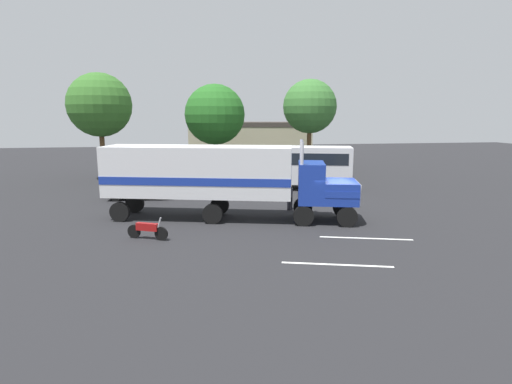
{
  "coord_description": "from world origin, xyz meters",
  "views": [
    {
      "loc": [
        -7.76,
        -21.42,
        5.84
      ],
      "look_at": [
        -4.01,
        0.98,
        1.6
      ],
      "focal_mm": 28.82,
      "sensor_mm": 36.0,
      "label": 1
    }
  ],
  "objects_px": {
    "parked_car": "(140,187)",
    "tree_right": "(310,107)",
    "person_bystander": "(290,196)",
    "tree_left": "(100,105)",
    "motorcycle": "(148,229)",
    "parked_bus": "(282,163)",
    "tree_center": "(215,115)",
    "semi_truck": "(218,175)"
  },
  "relations": [
    {
      "from": "parked_car",
      "to": "tree_right",
      "type": "relative_size",
      "value": 0.48
    },
    {
      "from": "person_bystander",
      "to": "tree_left",
      "type": "bearing_deg",
      "value": 133.06
    },
    {
      "from": "motorcycle",
      "to": "tree_left",
      "type": "xyz_separation_m",
      "value": [
        -5.63,
        19.75,
        6.26
      ]
    },
    {
      "from": "tree_right",
      "to": "person_bystander",
      "type": "bearing_deg",
      "value": -110.63
    },
    {
      "from": "person_bystander",
      "to": "motorcycle",
      "type": "height_order",
      "value": "person_bystander"
    },
    {
      "from": "person_bystander",
      "to": "parked_bus",
      "type": "distance_m",
      "value": 7.9
    },
    {
      "from": "parked_bus",
      "to": "tree_center",
      "type": "distance_m",
      "value": 10.58
    },
    {
      "from": "parked_car",
      "to": "tree_left",
      "type": "distance_m",
      "value": 12.05
    },
    {
      "from": "tree_center",
      "to": "person_bystander",
      "type": "bearing_deg",
      "value": -78.02
    },
    {
      "from": "semi_truck",
      "to": "tree_left",
      "type": "height_order",
      "value": "tree_left"
    },
    {
      "from": "parked_car",
      "to": "tree_right",
      "type": "distance_m",
      "value": 19.58
    },
    {
      "from": "person_bystander",
      "to": "semi_truck",
      "type": "bearing_deg",
      "value": -161.89
    },
    {
      "from": "parked_bus",
      "to": "semi_truck",
      "type": "bearing_deg",
      "value": -122.41
    },
    {
      "from": "parked_car",
      "to": "tree_left",
      "type": "bearing_deg",
      "value": 113.83
    },
    {
      "from": "motorcycle",
      "to": "parked_bus",
      "type": "bearing_deg",
      "value": 53.11
    },
    {
      "from": "tree_right",
      "to": "motorcycle",
      "type": "bearing_deg",
      "value": -124.47
    },
    {
      "from": "motorcycle",
      "to": "tree_right",
      "type": "xyz_separation_m",
      "value": [
        14.11,
        20.56,
        6.22
      ]
    },
    {
      "from": "motorcycle",
      "to": "parked_car",
      "type": "bearing_deg",
      "value": 97.78
    },
    {
      "from": "semi_truck",
      "to": "tree_center",
      "type": "height_order",
      "value": "tree_center"
    },
    {
      "from": "parked_car",
      "to": "tree_left",
      "type": "relative_size",
      "value": 0.47
    },
    {
      "from": "tree_left",
      "to": "tree_center",
      "type": "relative_size",
      "value": 1.08
    },
    {
      "from": "parked_bus",
      "to": "tree_center",
      "type": "relative_size",
      "value": 1.27
    },
    {
      "from": "tree_center",
      "to": "parked_car",
      "type": "bearing_deg",
      "value": -118.9
    },
    {
      "from": "tree_left",
      "to": "tree_center",
      "type": "height_order",
      "value": "tree_left"
    },
    {
      "from": "person_bystander",
      "to": "tree_left",
      "type": "distance_m",
      "value": 21.11
    },
    {
      "from": "motorcycle",
      "to": "tree_right",
      "type": "height_order",
      "value": "tree_right"
    },
    {
      "from": "semi_truck",
      "to": "motorcycle",
      "type": "relative_size",
      "value": 7.31
    },
    {
      "from": "parked_bus",
      "to": "motorcycle",
      "type": "relative_size",
      "value": 5.76
    },
    {
      "from": "person_bystander",
      "to": "motorcycle",
      "type": "xyz_separation_m",
      "value": [
        -8.23,
        -4.93,
        -0.41
      ]
    },
    {
      "from": "semi_truck",
      "to": "parked_bus",
      "type": "height_order",
      "value": "semi_truck"
    },
    {
      "from": "semi_truck",
      "to": "parked_bus",
      "type": "distance_m",
      "value": 10.92
    },
    {
      "from": "semi_truck",
      "to": "tree_center",
      "type": "relative_size",
      "value": 1.62
    },
    {
      "from": "semi_truck",
      "to": "tree_right",
      "type": "height_order",
      "value": "tree_right"
    },
    {
      "from": "motorcycle",
      "to": "tree_left",
      "type": "distance_m",
      "value": 21.47
    },
    {
      "from": "tree_left",
      "to": "tree_right",
      "type": "height_order",
      "value": "tree_left"
    },
    {
      "from": "parked_car",
      "to": "tree_right",
      "type": "bearing_deg",
      "value": 33.89
    },
    {
      "from": "parked_bus",
      "to": "tree_right",
      "type": "bearing_deg",
      "value": 59.71
    },
    {
      "from": "parked_car",
      "to": "tree_left",
      "type": "xyz_separation_m",
      "value": [
        -4.24,
        9.6,
        5.94
      ]
    },
    {
      "from": "tree_left",
      "to": "tree_right",
      "type": "xyz_separation_m",
      "value": [
        19.74,
        0.81,
        -0.04
      ]
    },
    {
      "from": "person_bystander",
      "to": "tree_left",
      "type": "relative_size",
      "value": 0.17
    },
    {
      "from": "tree_center",
      "to": "tree_right",
      "type": "xyz_separation_m",
      "value": [
        9.36,
        -0.72,
        0.78
      ]
    },
    {
      "from": "semi_truck",
      "to": "tree_left",
      "type": "relative_size",
      "value": 1.49
    }
  ]
}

